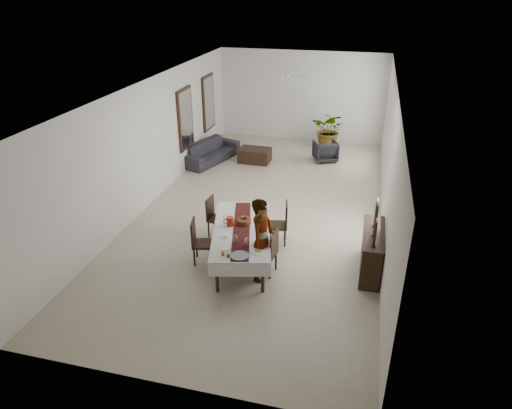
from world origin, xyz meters
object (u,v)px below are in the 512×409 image
object	(u,v)px
sideboard_body	(371,252)
sofa	(210,151)
dining_table_top	(242,230)
woman	(262,240)
red_pitcher	(230,221)

from	to	relation	value
sideboard_body	sofa	distance (m)	7.43
sideboard_body	dining_table_top	bearing A→B (deg)	-174.87
sideboard_body	sofa	world-z (taller)	sideboard_body
sideboard_body	sofa	xyz separation A→B (m)	(-5.27, 5.23, -0.11)
sofa	woman	bearing A→B (deg)	-133.33
dining_table_top	woman	distance (m)	0.78
red_pitcher	sofa	distance (m)	5.89
red_pitcher	woman	bearing A→B (deg)	-35.97
red_pitcher	sideboard_body	size ratio (longest dim) A/B	0.14
dining_table_top	red_pitcher	world-z (taller)	red_pitcher
red_pitcher	sideboard_body	world-z (taller)	red_pitcher
woman	sofa	xyz separation A→B (m)	(-3.17, 6.00, -0.54)
sofa	red_pitcher	bearing A→B (deg)	-137.79
woman	sideboard_body	distance (m)	2.28
red_pitcher	woman	distance (m)	1.03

